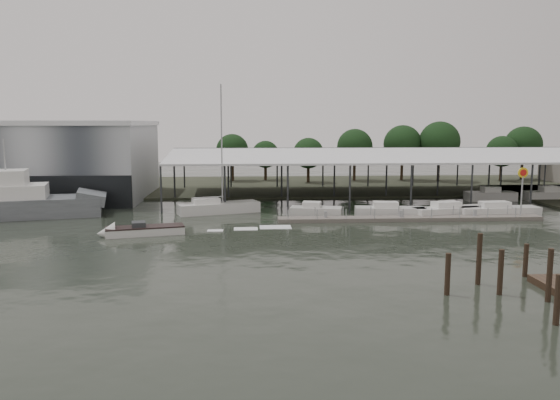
{
  "coord_description": "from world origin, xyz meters",
  "views": [
    {
      "loc": [
        -2.06,
        -45.89,
        10.16
      ],
      "look_at": [
        1.13,
        8.49,
        2.5
      ],
      "focal_mm": 35.0,
      "sensor_mm": 36.0,
      "label": 1
    }
  ],
  "objects": [
    {
      "name": "shell_fuel_sign",
      "position": [
        27.0,
        9.99,
        3.93
      ],
      "size": [
        1.1,
        0.18,
        5.55
      ],
      "color": "#999C9F",
      "rests_on": "ground"
    },
    {
      "name": "moored_cruiser_0",
      "position": [
        5.3,
        12.98,
        0.61
      ],
      "size": [
        5.87,
        3.32,
        1.7
      ],
      "rotation": [
        0.0,
        0.0,
        -0.21
      ],
      "color": "silver",
      "rests_on": "ground"
    },
    {
      "name": "storage_warehouse",
      "position": [
        -28.0,
        29.94,
        5.29
      ],
      "size": [
        24.5,
        20.5,
        10.5
      ],
      "color": "#A7ADB2",
      "rests_on": "ground"
    },
    {
      "name": "moored_cruiser_3",
      "position": [
        25.44,
        11.96,
        0.61
      ],
      "size": [
        9.09,
        2.76,
        1.7
      ],
      "rotation": [
        0.0,
        0.0,
        0.06
      ],
      "color": "silver",
      "rests_on": "ground"
    },
    {
      "name": "ground",
      "position": [
        0.0,
        0.0,
        0.0
      ],
      "size": [
        200.0,
        200.0,
        0.0
      ],
      "primitive_type": "plane",
      "color": "#252C23",
      "rests_on": "ground"
    },
    {
      "name": "floating_dock",
      "position": [
        15.0,
        10.0,
        0.2
      ],
      "size": [
        28.0,
        2.0,
        1.4
      ],
      "color": "slate",
      "rests_on": "ground"
    },
    {
      "name": "land_strip_far",
      "position": [
        0.0,
        42.0,
        0.1
      ],
      "size": [
        140.0,
        30.0,
        0.3
      ],
      "color": "#393C2D",
      "rests_on": "ground"
    },
    {
      "name": "covered_boat_shed",
      "position": [
        17.0,
        28.0,
        6.13
      ],
      "size": [
        58.24,
        24.0,
        6.96
      ],
      "color": "white",
      "rests_on": "ground"
    },
    {
      "name": "horizon_tree_line",
      "position": [
        25.88,
        47.86,
        6.05
      ],
      "size": [
        67.64,
        9.14,
        10.54
      ],
      "color": "black",
      "rests_on": "ground"
    },
    {
      "name": "white_sailboat",
      "position": [
        -5.61,
        15.91,
        0.67
      ],
      "size": [
        9.57,
        5.43,
        14.69
      ],
      "rotation": [
        0.0,
        0.0,
        0.33
      ],
      "color": "silver",
      "rests_on": "ground"
    },
    {
      "name": "moored_cruiser_1",
      "position": [
        13.4,
        12.43,
        0.61
      ],
      "size": [
        7.78,
        3.05,
        1.7
      ],
      "rotation": [
        0.0,
        0.0,
        -0.11
      ],
      "color": "silver",
      "rests_on": "ground"
    },
    {
      "name": "moored_cruiser_2",
      "position": [
        20.1,
        12.21,
        0.61
      ],
      "size": [
        8.78,
        4.19,
        1.7
      ],
      "rotation": [
        0.0,
        0.0,
        0.24
      ],
      "color": "silver",
      "rests_on": "ground"
    },
    {
      "name": "mooring_pilings",
      "position": [
        13.32,
        -15.29,
        1.1
      ],
      "size": [
        6.95,
        9.0,
        3.91
      ],
      "color": "#302318",
      "rests_on": "ground"
    },
    {
      "name": "grey_trawler",
      "position": [
        -26.99,
        14.44,
        1.58
      ],
      "size": [
        18.46,
        9.14,
        8.84
      ],
      "rotation": [
        0.0,
        0.0,
        0.24
      ],
      "color": "slate",
      "rests_on": "ground"
    },
    {
      "name": "speedboat_underway",
      "position": [
        -12.19,
        3.81,
        0.39
      ],
      "size": [
        18.45,
        6.2,
        2.0
      ],
      "rotation": [
        0.0,
        0.0,
        3.38
      ],
      "color": "silver",
      "rests_on": "ground"
    }
  ]
}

